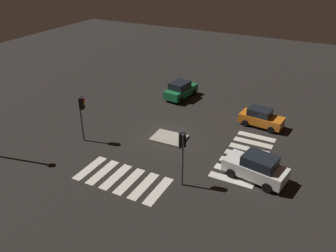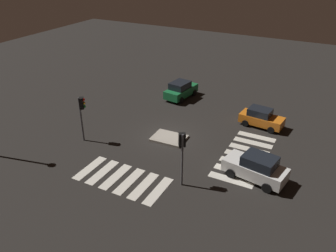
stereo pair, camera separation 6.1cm
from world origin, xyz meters
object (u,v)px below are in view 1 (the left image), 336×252
object	(u,v)px
car_white	(256,167)
traffic_light_east	(182,146)
traffic_island	(169,138)
traffic_light_south	(82,108)
car_green	(181,90)
car_orange	(261,118)

from	to	relation	value
car_white	traffic_light_east	bearing A→B (deg)	43.96
traffic_island	traffic_light_south	size ratio (longest dim) A/B	0.74
traffic_light_south	car_white	bearing A→B (deg)	-27.85
car_white	traffic_light_east	distance (m)	5.58
traffic_island	traffic_light_east	xyz separation A→B (m)	(3.57, -5.03, 2.88)
car_green	traffic_light_south	xyz separation A→B (m)	(-3.09, -11.95, 2.05)
car_orange	traffic_light_south	distance (m)	15.64
traffic_light_east	car_orange	bearing A→B (deg)	-49.18
car_white	traffic_island	bearing A→B (deg)	-4.98
traffic_light_east	car_green	bearing A→B (deg)	-9.64
traffic_island	traffic_light_east	size ratio (longest dim) A/B	0.73
traffic_island	car_orange	world-z (taller)	car_orange
car_green	traffic_light_south	bearing A→B (deg)	173.13
traffic_island	car_white	bearing A→B (deg)	-15.16
traffic_island	car_white	size ratio (longest dim) A/B	0.63
car_green	car_orange	xyz separation A→B (m)	(9.25, -2.58, -0.07)
traffic_island	car_orange	distance (m)	8.65
car_white	car_orange	size ratio (longest dim) A/B	1.14
car_orange	traffic_light_east	size ratio (longest dim) A/B	1.02
traffic_island	car_green	size ratio (longest dim) A/B	0.66
car_white	car_orange	bearing A→B (deg)	-68.18
traffic_island	car_green	world-z (taller)	car_green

